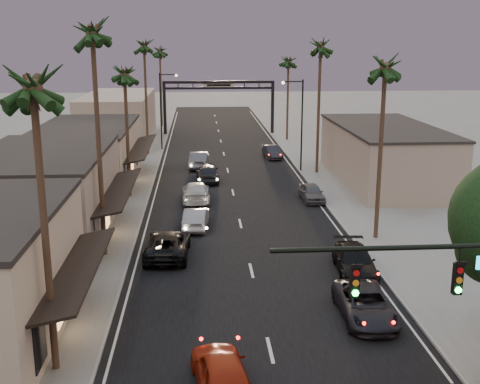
{
  "coord_description": "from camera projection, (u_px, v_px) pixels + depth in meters",
  "views": [
    {
      "loc": [
        -2.85,
        -12.68,
        12.64
      ],
      "look_at": [
        -0.07,
        27.28,
        2.5
      ],
      "focal_mm": 45.0,
      "sensor_mm": 36.0,
      "label": 1
    }
  ],
  "objects": [
    {
      "name": "streetlight_left",
      "position": [
        163.0,
        105.0,
        69.87
      ],
      "size": [
        2.13,
        0.3,
        9.0
      ],
      "color": "black",
      "rests_on": "ground"
    },
    {
      "name": "oncoming_grey_far",
      "position": [
        199.0,
        160.0,
        61.1
      ],
      "size": [
        2.13,
        5.16,
        1.66
      ],
      "primitive_type": "imported",
      "rotation": [
        0.0,
        0.0,
        3.07
      ],
      "color": "#4E4F54",
      "rests_on": "ground"
    },
    {
      "name": "palm_lc",
      "position": [
        124.0,
        69.0,
        47.22
      ],
      "size": [
        3.2,
        3.2,
        12.2
      ],
      "color": "#38281C",
      "rests_on": "ground"
    },
    {
      "name": "palm_rc",
      "position": [
        289.0,
        58.0,
        75.46
      ],
      "size": [
        3.2,
        3.2,
        12.2
      ],
      "color": "#38281C",
      "rests_on": "ground"
    },
    {
      "name": "streetlight_right",
      "position": [
        299.0,
        118.0,
        58.23
      ],
      "size": [
        2.13,
        0.3,
        9.0
      ],
      "color": "black",
      "rests_on": "ground"
    },
    {
      "name": "palm_far",
      "position": [
        160.0,
        49.0,
        87.62
      ],
      "size": [
        3.2,
        3.2,
        13.2
      ],
      "color": "#38281C",
      "rests_on": "ground"
    },
    {
      "name": "oncoming_white",
      "position": [
        196.0,
        192.0,
        48.46
      ],
      "size": [
        2.23,
        5.31,
        1.53
      ],
      "primitive_type": "imported",
      "rotation": [
        0.0,
        0.0,
        3.16
      ],
      "color": "#B1B1B1",
      "rests_on": "ground"
    },
    {
      "name": "palm_ld",
      "position": [
        144.0,
        42.0,
        65.12
      ],
      "size": [
        3.2,
        3.2,
        14.2
      ],
      "color": "#38281C",
      "rests_on": "ground"
    },
    {
      "name": "storefront_dist",
      "position": [
        119.0,
        118.0,
        76.8
      ],
      "size": [
        8.0,
        20.0,
        6.0
      ],
      "primitive_type": "cube",
      "color": "gray",
      "rests_on": "ground"
    },
    {
      "name": "palm_ra",
      "position": [
        386.0,
        60.0,
        36.54
      ],
      "size": [
        3.2,
        3.2,
        13.2
      ],
      "color": "#38281C",
      "rests_on": "ground"
    },
    {
      "name": "storefront_mid",
      "position": [
        44.0,
        196.0,
        39.15
      ],
      "size": [
        8.0,
        14.0,
        5.5
      ],
      "primitive_type": "cube",
      "color": "gray",
      "rests_on": "ground"
    },
    {
      "name": "oncoming_pickup",
      "position": [
        168.0,
        244.0,
        36.04
      ],
      "size": [
        2.78,
        5.58,
        1.52
      ],
      "primitive_type": "imported",
      "rotation": [
        0.0,
        0.0,
        3.09
      ],
      "color": "black",
      "rests_on": "ground"
    },
    {
      "name": "traffic_signal",
      "position": [
        478.0,
        292.0,
        18.56
      ],
      "size": [
        8.51,
        0.22,
        7.8
      ],
      "color": "black",
      "rests_on": "ground"
    },
    {
      "name": "palm_rb",
      "position": [
        321.0,
        43.0,
        55.64
      ],
      "size": [
        3.2,
        3.2,
        14.2
      ],
      "color": "#38281C",
      "rests_on": "ground"
    },
    {
      "name": "oncoming_dgrey",
      "position": [
        208.0,
        173.0,
        55.15
      ],
      "size": [
        2.16,
        4.9,
        1.64
      ],
      "primitive_type": "imported",
      "rotation": [
        0.0,
        0.0,
        3.19
      ],
      "color": "black",
      "rests_on": "ground"
    },
    {
      "name": "curbside_far",
      "position": [
        272.0,
        152.0,
        66.04
      ],
      "size": [
        1.97,
        4.37,
        1.39
      ],
      "primitive_type": "imported",
      "rotation": [
        0.0,
        0.0,
        0.12
      ],
      "color": "black",
      "rests_on": "ground"
    },
    {
      "name": "road",
      "position": [
        228.0,
        172.0,
        59.07
      ],
      "size": [
        14.0,
        120.0,
        0.02
      ],
      "primitive_type": "cube",
      "color": "black",
      "rests_on": "ground"
    },
    {
      "name": "oncoming_red",
      "position": [
        222.0,
        373.0,
        21.98
      ],
      "size": [
        2.54,
        5.0,
        1.63
      ],
      "primitive_type": "imported",
      "rotation": [
        0.0,
        0.0,
        3.27
      ],
      "color": "maroon",
      "rests_on": "ground"
    },
    {
      "name": "storefront_far",
      "position": [
        87.0,
        155.0,
        54.69
      ],
      "size": [
        8.0,
        16.0,
        5.0
      ],
      "primitive_type": "cube",
      "color": "#C1AD93",
      "rests_on": "ground"
    },
    {
      "name": "arch",
      "position": [
        219.0,
        94.0,
        81.89
      ],
      "size": [
        15.2,
        0.4,
        7.27
      ],
      "color": "black",
      "rests_on": "ground"
    },
    {
      "name": "curbside_black",
      "position": [
        355.0,
        261.0,
        33.36
      ],
      "size": [
        2.42,
        5.17,
        1.46
      ],
      "primitive_type": "imported",
      "rotation": [
        0.0,
        0.0,
        -0.08
      ],
      "color": "black",
      "rests_on": "ground"
    },
    {
      "name": "sidewalk_right",
      "position": [
        311.0,
        157.0,
        66.47
      ],
      "size": [
        5.0,
        92.0,
        0.12
      ],
      "primitive_type": "cube",
      "color": "slate",
      "rests_on": "ground"
    },
    {
      "name": "ground",
      "position": [
        231.0,
        184.0,
        54.24
      ],
      "size": [
        200.0,
        200.0,
        0.0
      ],
      "primitive_type": "plane",
      "color": "slate",
      "rests_on": "ground"
    },
    {
      "name": "building_right",
      "position": [
        385.0,
        155.0,
        54.57
      ],
      "size": [
        8.0,
        18.0,
        5.0
      ],
      "primitive_type": "cube",
      "color": "gray",
      "rests_on": "ground"
    },
    {
      "name": "oncoming_silver",
      "position": [
        196.0,
        218.0,
        41.48
      ],
      "size": [
        1.9,
        4.44,
        1.43
      ],
      "primitive_type": "imported",
      "rotation": [
        0.0,
        0.0,
        3.05
      ],
      "color": "gray",
      "rests_on": "ground"
    },
    {
      "name": "curbside_grey",
      "position": [
        312.0,
        193.0,
        48.53
      ],
      "size": [
        1.82,
        4.11,
        1.38
      ],
      "primitive_type": "imported",
      "rotation": [
        0.0,
        0.0,
        0.05
      ],
      "color": "#4A4B4F",
      "rests_on": "ground"
    },
    {
      "name": "palm_la",
      "position": [
        32.0,
        76.0,
        20.87
      ],
      "size": [
        3.2,
        3.2,
        13.2
      ],
      "color": "#38281C",
      "rests_on": "ground"
    },
    {
      "name": "sidewalk_left",
      "position": [
        138.0,
        160.0,
        65.19
      ],
      "size": [
        5.0,
        92.0,
        0.12
      ],
      "primitive_type": "cube",
      "color": "slate",
      "rests_on": "ground"
    },
    {
      "name": "palm_lb",
      "position": [
        92.0,
        26.0,
        32.97
      ],
      "size": [
        3.2,
        3.2,
        15.2
      ],
      "color": "#38281C",
      "rests_on": "ground"
    },
    {
      "name": "curbside_near",
      "position": [
        365.0,
        304.0,
        27.99
      ],
      "size": [
        2.45,
        5.14,
        1.42
      ],
      "primitive_type": "imported",
      "rotation": [
        0.0,
        0.0,
        -0.02
      ],
      "color": "black",
      "rests_on": "ground"
    }
  ]
}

